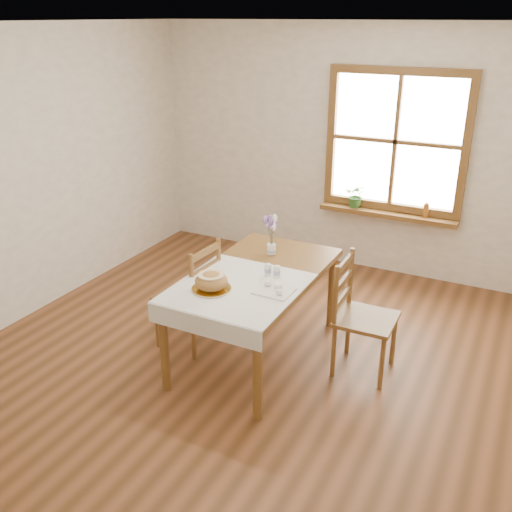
{
  "coord_description": "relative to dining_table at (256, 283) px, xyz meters",
  "views": [
    {
      "loc": [
        1.87,
        -3.36,
        2.65
      ],
      "look_at": [
        0.0,
        0.3,
        0.9
      ],
      "focal_mm": 40.0,
      "sensor_mm": 36.0,
      "label": 1
    }
  ],
  "objects": [
    {
      "name": "ground",
      "position": [
        0.0,
        -0.3,
        -0.66
      ],
      "size": [
        5.0,
        5.0,
        0.0
      ],
      "primitive_type": "plane",
      "color": "brown",
      "rests_on": "ground"
    },
    {
      "name": "room_walls",
      "position": [
        0.0,
        -0.3,
        1.04
      ],
      "size": [
        4.6,
        5.1,
        2.65
      ],
      "color": "white",
      "rests_on": "ground"
    },
    {
      "name": "window",
      "position": [
        0.5,
        2.17,
        0.79
      ],
      "size": [
        1.46,
        0.08,
        1.46
      ],
      "color": "brown",
      "rests_on": "ground"
    },
    {
      "name": "window_sill",
      "position": [
        0.5,
        2.1,
        0.03
      ],
      "size": [
        1.46,
        0.2,
        0.05
      ],
      "color": "brown",
      "rests_on": "ground"
    },
    {
      "name": "dining_table",
      "position": [
        0.0,
        0.0,
        0.0
      ],
      "size": [
        0.9,
        1.6,
        0.75
      ],
      "color": "brown",
      "rests_on": "ground"
    },
    {
      "name": "table_linen",
      "position": [
        0.0,
        -0.3,
        0.09
      ],
      "size": [
        0.91,
        0.99,
        0.01
      ],
      "primitive_type": "cube",
      "color": "silver",
      "rests_on": "dining_table"
    },
    {
      "name": "chair_left",
      "position": [
        -0.6,
        -0.1,
        -0.19
      ],
      "size": [
        0.49,
        0.47,
        0.95
      ],
      "primitive_type": null,
      "rotation": [
        0.0,
        0.0,
        -1.63
      ],
      "color": "brown",
      "rests_on": "ground"
    },
    {
      "name": "chair_right",
      "position": [
        0.87,
        0.19,
        -0.19
      ],
      "size": [
        0.48,
        0.46,
        0.95
      ],
      "primitive_type": null,
      "rotation": [
        0.0,
        0.0,
        1.59
      ],
      "color": "brown",
      "rests_on": "ground"
    },
    {
      "name": "bread_plate",
      "position": [
        -0.15,
        -0.43,
        0.1
      ],
      "size": [
        0.34,
        0.34,
        0.02
      ],
      "primitive_type": "cylinder",
      "rotation": [
        0.0,
        0.0,
        -0.2
      ],
      "color": "silver",
      "rests_on": "table_linen"
    },
    {
      "name": "bread_loaf",
      "position": [
        -0.15,
        -0.43,
        0.18
      ],
      "size": [
        0.24,
        0.24,
        0.13
      ],
      "primitive_type": "ellipsoid",
      "color": "#B37F3F",
      "rests_on": "bread_plate"
    },
    {
      "name": "egg_napkin",
      "position": [
        0.27,
        -0.25,
        0.1
      ],
      "size": [
        0.28,
        0.23,
        0.01
      ],
      "primitive_type": "cube",
      "rotation": [
        0.0,
        0.0,
        -0.02
      ],
      "color": "silver",
      "rests_on": "table_linen"
    },
    {
      "name": "eggs",
      "position": [
        0.27,
        -0.25,
        0.13
      ],
      "size": [
        0.21,
        0.19,
        0.05
      ],
      "primitive_type": null,
      "rotation": [
        0.0,
        0.0,
        -0.02
      ],
      "color": "white",
      "rests_on": "egg_napkin"
    },
    {
      "name": "salt_shaker",
      "position": [
        0.11,
        -0.01,
        0.15
      ],
      "size": [
        0.06,
        0.06,
        0.11
      ],
      "primitive_type": "cylinder",
      "rotation": [
        0.0,
        0.0,
        0.05
      ],
      "color": "silver",
      "rests_on": "table_linen"
    },
    {
      "name": "pepper_shaker",
      "position": [
        0.19,
        -0.01,
        0.15
      ],
      "size": [
        0.06,
        0.06,
        0.11
      ],
      "primitive_type": "cylinder",
      "rotation": [
        0.0,
        0.0,
        0.18
      ],
      "color": "silver",
      "rests_on": "table_linen"
    },
    {
      "name": "flower_vase",
      "position": [
        -0.06,
        0.4,
        0.13
      ],
      "size": [
        0.1,
        0.1,
        0.09
      ],
      "primitive_type": "cylinder",
      "rotation": [
        0.0,
        0.0,
        -0.32
      ],
      "color": "silver",
      "rests_on": "dining_table"
    },
    {
      "name": "lavender_bouquet",
      "position": [
        -0.06,
        0.4,
        0.3
      ],
      "size": [
        0.14,
        0.14,
        0.26
      ],
      "primitive_type": null,
      "color": "#77579A",
      "rests_on": "flower_vase"
    },
    {
      "name": "potted_plant",
      "position": [
        0.15,
        2.1,
        0.15
      ],
      "size": [
        0.24,
        0.27,
        0.2
      ],
      "primitive_type": "imported",
      "rotation": [
        0.0,
        0.0,
        0.05
      ],
      "color": "#326829",
      "rests_on": "window_sill"
    },
    {
      "name": "amber_bottle",
      "position": [
        0.89,
        2.1,
        0.13
      ],
      "size": [
        0.07,
        0.07,
        0.16
      ],
      "primitive_type": "cylinder",
      "rotation": [
        0.0,
        0.0,
        -0.37
      ],
      "color": "#96591B",
      "rests_on": "window_sill"
    }
  ]
}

